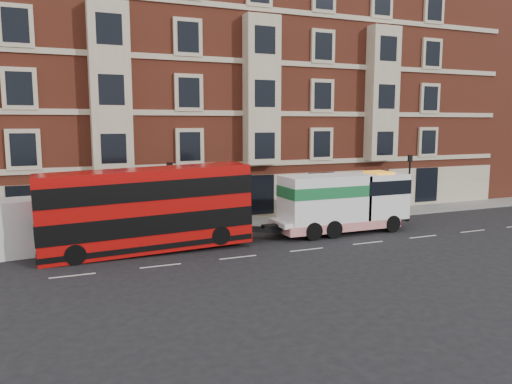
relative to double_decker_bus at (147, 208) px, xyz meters
The scene contains 9 objects.
ground 8.87m from the double_decker_bus, 20.11° to the right, with size 120.00×120.00×0.00m, color black.
sidewalk 9.52m from the double_decker_bus, 29.58° to the left, with size 90.00×3.00×0.15m, color slate.
victorian_terrace 16.66m from the double_decker_bus, 54.72° to the left, with size 45.00×12.00×20.40m.
lamp_post_west 3.85m from the double_decker_bus, 58.04° to the left, with size 0.35×0.15×4.35m.
lamp_post_east 20.30m from the double_decker_bus, ahead, with size 0.35×0.15×4.35m.
double_decker_bus is the anchor object (origin of this frame).
tow_truck 12.06m from the double_decker_bus, ahead, with size 8.81×2.61×3.67m.
box_van 6.56m from the double_decker_bus, 161.51° to the left, with size 5.85×2.94×2.92m.
pedestrian 4.22m from the double_decker_bus, 62.45° to the left, with size 0.58×0.38×1.58m, color black.
Camera 1 is at (-12.83, -23.26, 6.84)m, focal length 35.00 mm.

